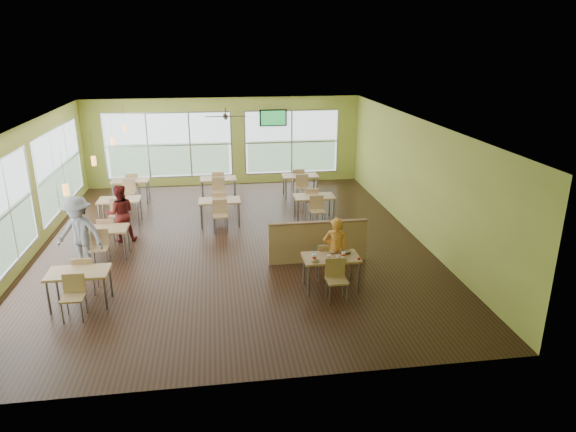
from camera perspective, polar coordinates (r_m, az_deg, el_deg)
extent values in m
plane|color=black|center=(13.86, -6.14, -2.93)|extent=(12.00, 12.00, 0.00)
plane|color=white|center=(13.02, -6.64, 10.26)|extent=(12.00, 12.00, 0.00)
cube|color=#BDCD53|center=(19.20, -7.07, 8.19)|extent=(10.00, 0.04, 3.20)
cube|color=#BDCD53|center=(7.74, -4.66, -8.36)|extent=(10.00, 0.04, 3.20)
cube|color=#BDCD53|center=(14.13, -27.09, 2.32)|extent=(0.04, 12.00, 3.20)
cube|color=#BDCD53|center=(14.38, 13.99, 4.14)|extent=(0.04, 12.00, 3.20)
cube|color=white|center=(16.92, -23.94, 4.98)|extent=(0.02, 4.50, 2.35)
cube|color=white|center=(19.26, -13.06, 7.65)|extent=(4.50, 0.02, 2.35)
cube|color=white|center=(19.40, 0.41, 8.22)|extent=(3.50, 0.02, 2.35)
cube|color=#B7BABC|center=(14.93, -25.70, -1.72)|extent=(0.04, 9.40, 0.05)
cube|color=#B7BABC|center=(19.45, -6.18, 4.59)|extent=(8.00, 0.04, 0.05)
cube|color=tan|center=(11.06, 4.83, -4.61)|extent=(1.20, 0.70, 0.04)
cube|color=brown|center=(11.07, 4.82, -4.73)|extent=(1.22, 0.71, 0.01)
cylinder|color=slate|center=(10.86, 2.31, -7.21)|extent=(0.05, 0.05, 0.71)
cylinder|color=slate|center=(11.09, 7.85, -6.79)|extent=(0.05, 0.05, 0.71)
cylinder|color=slate|center=(11.38, 1.78, -5.93)|extent=(0.05, 0.05, 0.71)
cylinder|color=slate|center=(11.60, 7.07, -5.57)|extent=(0.05, 0.05, 0.71)
cube|color=tan|center=(11.67, 4.19, -4.81)|extent=(0.42, 0.42, 0.04)
cube|color=tan|center=(11.75, 4.02, -3.46)|extent=(0.42, 0.04, 0.40)
cube|color=tan|center=(10.70, 5.44, -7.15)|extent=(0.42, 0.42, 0.04)
cube|color=tan|center=(10.43, 5.72, -6.52)|extent=(0.42, 0.04, 0.40)
cube|color=tan|center=(12.46, 3.32, -2.95)|extent=(2.40, 0.12, 1.00)
cube|color=brown|center=(12.27, 3.37, -0.70)|extent=(2.40, 0.14, 0.04)
cube|color=tan|center=(11.17, -22.30, -5.81)|extent=(1.20, 0.70, 0.04)
cube|color=brown|center=(11.18, -22.28, -5.93)|extent=(1.22, 0.71, 0.01)
cylinder|color=slate|center=(11.23, -25.09, -8.22)|extent=(0.05, 0.05, 0.71)
cylinder|color=slate|center=(10.95, -19.64, -8.16)|extent=(0.05, 0.05, 0.71)
cylinder|color=slate|center=(11.73, -24.33, -6.94)|extent=(0.05, 0.05, 0.71)
cylinder|color=slate|center=(11.46, -19.11, -6.85)|extent=(0.05, 0.05, 0.71)
cube|color=tan|center=(11.77, -21.53, -5.94)|extent=(0.42, 0.42, 0.04)
cube|color=tan|center=(11.86, -21.47, -4.60)|extent=(0.42, 0.04, 0.40)
cube|color=tan|center=(10.81, -22.77, -8.37)|extent=(0.42, 0.42, 0.04)
cube|color=tan|center=(10.55, -23.16, -7.77)|extent=(0.42, 0.04, 0.40)
cube|color=tan|center=(13.43, -19.92, -1.40)|extent=(1.20, 0.70, 0.04)
cube|color=brown|center=(13.44, -19.91, -1.50)|extent=(1.22, 0.71, 0.01)
cylinder|color=slate|center=(13.42, -22.23, -3.42)|extent=(0.05, 0.05, 0.71)
cylinder|color=slate|center=(13.19, -17.68, -3.26)|extent=(0.05, 0.05, 0.71)
cylinder|color=slate|center=(13.95, -21.70, -2.52)|extent=(0.05, 0.05, 0.71)
cylinder|color=slate|center=(13.73, -17.32, -2.35)|extent=(0.05, 0.05, 0.71)
cube|color=tan|center=(14.03, -19.38, -1.69)|extent=(0.42, 0.42, 0.04)
cube|color=tan|center=(14.14, -19.34, -0.59)|extent=(0.42, 0.04, 0.40)
cube|color=tan|center=(13.03, -20.23, -3.38)|extent=(0.42, 0.42, 0.04)
cube|color=tan|center=(12.78, -20.51, -2.79)|extent=(0.42, 0.04, 0.40)
cube|color=tan|center=(15.76, -18.25, 1.73)|extent=(1.20, 0.70, 0.04)
cube|color=brown|center=(15.77, -18.24, 1.65)|extent=(1.22, 0.71, 0.01)
cylinder|color=slate|center=(15.71, -20.21, 0.01)|extent=(0.05, 0.05, 0.71)
cylinder|color=slate|center=(15.51, -16.31, 0.20)|extent=(0.05, 0.05, 0.71)
cylinder|color=slate|center=(16.25, -19.82, 0.67)|extent=(0.05, 0.05, 0.71)
cylinder|color=slate|center=(16.06, -16.05, 0.86)|extent=(0.05, 0.05, 0.71)
cube|color=tan|center=(16.36, -17.84, 1.36)|extent=(0.42, 0.42, 0.04)
cube|color=tan|center=(16.48, -17.82, 2.29)|extent=(0.42, 0.04, 0.40)
cube|color=tan|center=(15.33, -18.46, 0.13)|extent=(0.42, 0.42, 0.04)
cube|color=tan|center=(15.09, -18.66, 0.69)|extent=(0.42, 0.04, 0.40)
cube|color=tan|center=(17.85, -17.13, 3.80)|extent=(1.20, 0.70, 0.04)
cube|color=brown|center=(17.86, -17.13, 3.73)|extent=(1.22, 0.71, 0.01)
cylinder|color=slate|center=(17.77, -18.86, 2.30)|extent=(0.05, 0.05, 0.71)
cylinder|color=slate|center=(17.60, -15.41, 2.48)|extent=(0.05, 0.05, 0.71)
cylinder|color=slate|center=(18.32, -18.56, 2.81)|extent=(0.05, 0.05, 0.71)
cylinder|color=slate|center=(18.15, -15.21, 3.00)|extent=(0.05, 0.05, 0.71)
cube|color=tan|center=(18.45, -16.81, 3.41)|extent=(0.42, 0.42, 0.04)
cube|color=tan|center=(18.58, -16.80, 4.22)|extent=(0.42, 0.04, 0.40)
cube|color=tan|center=(17.40, -17.30, 2.45)|extent=(0.42, 0.42, 0.04)
cube|color=tan|center=(17.16, -17.46, 2.97)|extent=(0.42, 0.04, 0.40)
cube|color=tan|center=(15.03, -7.62, 1.72)|extent=(1.20, 0.70, 0.04)
cube|color=brown|center=(15.04, -7.62, 1.63)|extent=(1.22, 0.71, 0.01)
cylinder|color=slate|center=(14.88, -9.62, -0.09)|extent=(0.05, 0.05, 0.71)
cylinder|color=slate|center=(14.88, -5.46, 0.11)|extent=(0.05, 0.05, 0.71)
cylinder|color=slate|center=(15.43, -9.58, 0.61)|extent=(0.05, 0.05, 0.71)
cylinder|color=slate|center=(15.43, -5.57, 0.80)|extent=(0.05, 0.05, 0.71)
cube|color=tan|center=(15.64, -7.61, 1.33)|extent=(0.42, 0.42, 0.04)
cube|color=tan|center=(15.75, -7.66, 2.30)|extent=(0.42, 0.04, 0.40)
cube|color=tan|center=(14.59, -7.53, 0.04)|extent=(0.42, 0.42, 0.04)
cube|color=tan|center=(14.34, -7.56, 0.62)|extent=(0.42, 0.04, 0.40)
cube|color=tan|center=(17.43, -7.76, 4.13)|extent=(1.20, 0.70, 0.04)
cube|color=brown|center=(17.44, -7.76, 4.05)|extent=(1.22, 0.71, 0.01)
cylinder|color=slate|center=(17.26, -9.49, 2.60)|extent=(0.05, 0.05, 0.71)
cylinder|color=slate|center=(17.26, -5.90, 2.76)|extent=(0.05, 0.05, 0.71)
cylinder|color=slate|center=(17.82, -9.46, 3.12)|extent=(0.05, 0.05, 0.71)
cylinder|color=slate|center=(17.82, -5.99, 3.28)|extent=(0.05, 0.05, 0.71)
cube|color=tan|center=(18.04, -7.75, 3.71)|extent=(0.42, 0.42, 0.04)
cube|color=tan|center=(18.17, -7.79, 4.54)|extent=(0.42, 0.04, 0.40)
cube|color=tan|center=(16.98, -7.69, 2.75)|extent=(0.42, 0.42, 0.04)
cube|color=tan|center=(16.74, -7.72, 3.29)|extent=(0.42, 0.04, 0.40)
cube|color=tan|center=(15.30, 2.92, 2.18)|extent=(1.20, 0.70, 0.04)
cube|color=brown|center=(15.31, 2.92, 2.09)|extent=(1.22, 0.71, 0.01)
cylinder|color=slate|center=(15.05, 1.09, 0.41)|extent=(0.05, 0.05, 0.71)
cylinder|color=slate|center=(15.25, 5.10, 0.59)|extent=(0.05, 0.05, 0.71)
cylinder|color=slate|center=(15.59, 0.75, 1.08)|extent=(0.05, 0.05, 0.71)
cylinder|color=slate|center=(15.79, 4.62, 1.25)|extent=(0.05, 0.05, 0.71)
cube|color=tan|center=(15.90, 2.53, 1.78)|extent=(0.42, 0.42, 0.04)
cube|color=tan|center=(16.01, 2.41, 2.73)|extent=(0.42, 0.04, 0.40)
cube|color=tan|center=(14.87, 3.31, 0.54)|extent=(0.42, 0.42, 0.04)
cube|color=tan|center=(14.62, 3.47, 1.12)|extent=(0.42, 0.04, 0.40)
cube|color=tan|center=(17.67, 1.37, 4.50)|extent=(1.20, 0.70, 0.04)
cube|color=brown|center=(17.67, 1.37, 4.42)|extent=(1.22, 0.71, 0.01)
cylinder|color=slate|center=(17.41, -0.23, 3.00)|extent=(0.05, 0.05, 0.71)
cylinder|color=slate|center=(17.59, 3.26, 3.14)|extent=(0.05, 0.05, 0.71)
cylinder|color=slate|center=(17.96, -0.49, 3.51)|extent=(0.05, 0.05, 0.71)
cylinder|color=slate|center=(18.13, 2.90, 3.63)|extent=(0.05, 0.05, 0.71)
cube|color=tan|center=(18.26, 1.08, 4.07)|extent=(0.42, 0.42, 0.04)
cube|color=tan|center=(18.39, 0.99, 4.89)|extent=(0.42, 0.04, 0.40)
cube|color=tan|center=(17.22, 1.67, 3.14)|extent=(0.42, 0.42, 0.04)
cube|color=tan|center=(16.98, 1.78, 3.68)|extent=(0.42, 0.04, 0.40)
cylinder|color=#2D2119|center=(10.52, -23.73, 4.76)|extent=(0.01, 0.01, 0.70)
cylinder|color=orange|center=(10.61, -23.45, 2.68)|extent=(0.11, 0.11, 0.22)
cylinder|color=#2D2119|center=(12.89, -20.98, 7.48)|extent=(0.01, 0.01, 0.70)
cylinder|color=orange|center=(12.97, -20.77, 5.75)|extent=(0.11, 0.11, 0.22)
cylinder|color=#2D2119|center=(15.31, -19.06, 9.33)|extent=(0.01, 0.01, 0.70)
cylinder|color=orange|center=(15.37, -18.90, 7.87)|extent=(0.11, 0.11, 0.22)
cylinder|color=#2D2119|center=(17.45, -17.81, 10.53)|extent=(0.01, 0.01, 0.70)
cylinder|color=orange|center=(17.51, -17.68, 9.24)|extent=(0.11, 0.11, 0.22)
cylinder|color=#2D2119|center=(16.00, -6.99, 11.42)|extent=(0.03, 0.03, 0.24)
cylinder|color=#2D2119|center=(16.02, -6.97, 10.93)|extent=(0.16, 0.16, 0.06)
cube|color=#2D2119|center=(16.03, -5.70, 10.98)|extent=(0.55, 0.10, 0.01)
cube|color=#2D2119|center=(16.37, -7.01, 11.09)|extent=(0.10, 0.55, 0.01)
cube|color=#2D2119|center=(16.02, -8.24, 10.87)|extent=(0.55, 0.10, 0.01)
cube|color=#2D2119|center=(15.68, -6.93, 10.75)|extent=(0.10, 0.55, 0.01)
cube|color=black|center=(19.08, -1.66, 10.85)|extent=(1.00, 0.06, 0.60)
cube|color=green|center=(19.05, -1.65, 10.83)|extent=(0.90, 0.01, 0.52)
imported|color=#E34F19|center=(11.36, 5.31, -3.80)|extent=(0.63, 0.49, 1.52)
imported|color=#5A1715|center=(14.36, -18.13, 0.29)|extent=(0.84, 0.70, 1.55)
imported|color=slate|center=(12.84, -22.18, -1.81)|extent=(1.32, 1.03, 1.79)
cone|color=white|center=(10.82, 2.93, -4.61)|extent=(0.10, 0.10, 0.14)
cylinder|color=red|center=(10.82, 2.93, -4.60)|extent=(0.09, 0.09, 0.04)
cylinder|color=white|center=(10.79, 2.94, -4.25)|extent=(0.11, 0.11, 0.01)
cylinder|color=#1785C4|center=(10.75, 2.95, -3.68)|extent=(0.01, 0.06, 0.24)
cone|color=white|center=(10.84, 4.58, -4.67)|extent=(0.09, 0.09, 0.12)
cylinder|color=red|center=(10.83, 4.58, -4.66)|extent=(0.08, 0.08, 0.03)
cylinder|color=white|center=(10.81, 4.59, -4.36)|extent=(0.09, 0.09, 0.01)
cylinder|color=yellow|center=(10.77, 4.60, -3.85)|extent=(0.02, 0.06, 0.21)
cone|color=white|center=(10.85, 5.55, -4.70)|extent=(0.08, 0.08, 0.11)
cylinder|color=red|center=(10.85, 5.55, -4.69)|extent=(0.08, 0.08, 0.03)
cylinder|color=white|center=(10.82, 5.56, -4.41)|extent=(0.09, 0.09, 0.01)
cylinder|color=red|center=(10.79, 5.58, -3.94)|extent=(0.02, 0.05, 0.20)
cone|color=white|center=(11.01, 6.21, -4.32)|extent=(0.09, 0.09, 0.12)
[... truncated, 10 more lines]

